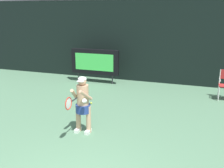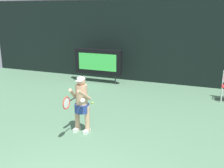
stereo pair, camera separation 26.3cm
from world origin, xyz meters
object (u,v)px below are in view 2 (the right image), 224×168
object	(u,v)px
scoreboard	(98,62)
tennis_ball_loose	(92,103)
tennis_player	(82,102)
tennis_racket	(67,103)

from	to	relation	value
scoreboard	tennis_ball_loose	size ratio (longest dim) A/B	32.35
scoreboard	tennis_player	xyz separation A→B (m)	(1.67, -4.78, -0.11)
scoreboard	tennis_ball_loose	distance (m)	3.01
tennis_racket	tennis_ball_loose	bearing A→B (deg)	122.19
tennis_player	tennis_racket	size ratio (longest dim) A/B	2.53
tennis_player	scoreboard	bearing A→B (deg)	109.20
tennis_racket	tennis_ball_loose	size ratio (longest dim) A/B	8.85
tennis_ball_loose	tennis_racket	bearing A→B (deg)	-76.82
tennis_player	tennis_ball_loose	bearing A→B (deg)	108.25
scoreboard	tennis_ball_loose	bearing A→B (deg)	-70.07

